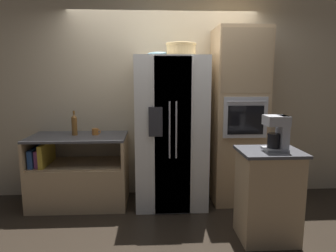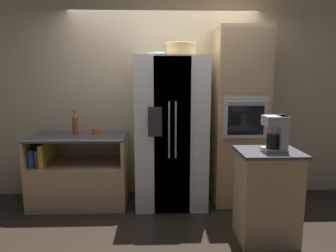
# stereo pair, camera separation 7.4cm
# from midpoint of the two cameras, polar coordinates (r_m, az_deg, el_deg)

# --- Properties ---
(ground_plane) EXTENTS (20.00, 20.00, 0.00)m
(ground_plane) POSITION_cam_midpoint_polar(r_m,az_deg,el_deg) (4.04, -1.17, -14.57)
(ground_plane) COLOR black
(wall_back) EXTENTS (12.00, 0.06, 2.80)m
(wall_back) POSITION_cam_midpoint_polar(r_m,az_deg,el_deg) (4.14, -1.45, 6.04)
(wall_back) COLOR beige
(wall_back) RESTS_ON ground_plane
(counter_left) EXTENTS (1.20, 0.68, 0.90)m
(counter_left) POSITION_cam_midpoint_polar(r_m,az_deg,el_deg) (4.10, -17.12, -9.64)
(counter_left) COLOR tan
(counter_left) RESTS_ON ground_plane
(refrigerator) EXTENTS (0.88, 0.76, 1.88)m
(refrigerator) POSITION_cam_midpoint_polar(r_m,az_deg,el_deg) (3.80, -0.03, -1.18)
(refrigerator) COLOR white
(refrigerator) RESTS_ON ground_plane
(wall_oven) EXTENTS (0.64, 0.67, 2.24)m
(wall_oven) POSITION_cam_midpoint_polar(r_m,az_deg,el_deg) (3.98, 12.62, 1.68)
(wall_oven) COLOR tan
(wall_oven) RESTS_ON ground_plane
(island_counter) EXTENTS (0.60, 0.50, 0.93)m
(island_counter) POSITION_cam_midpoint_polar(r_m,az_deg,el_deg) (3.22, 17.82, -12.39)
(island_counter) COLOR tan
(island_counter) RESTS_ON ground_plane
(wicker_basket) EXTENTS (0.37, 0.37, 0.15)m
(wicker_basket) POSITION_cam_midpoint_polar(r_m,az_deg,el_deg) (3.70, 1.91, 14.45)
(wicker_basket) COLOR tan
(wicker_basket) RESTS_ON refrigerator
(fruit_bowl) EXTENTS (0.31, 0.31, 0.06)m
(fruit_bowl) POSITION_cam_midpoint_polar(r_m,az_deg,el_deg) (3.82, -2.17, 13.49)
(fruit_bowl) COLOR #668C99
(fruit_bowl) RESTS_ON refrigerator
(bottle_tall) EXTENTS (0.07, 0.07, 0.31)m
(bottle_tall) POSITION_cam_midpoint_polar(r_m,az_deg,el_deg) (3.98, -17.92, 0.25)
(bottle_tall) COLOR brown
(bottle_tall) RESTS_ON counter_left
(mug) EXTENTS (0.11, 0.08, 0.08)m
(mug) POSITION_cam_midpoint_polar(r_m,az_deg,el_deg) (3.95, -14.17, -1.05)
(mug) COLOR orange
(mug) RESTS_ON counter_left
(coffee_maker) EXTENTS (0.21, 0.20, 0.34)m
(coffee_maker) POSITION_cam_midpoint_polar(r_m,az_deg,el_deg) (3.07, 19.58, -0.99)
(coffee_maker) COLOR #B2B2B7
(coffee_maker) RESTS_ON island_counter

